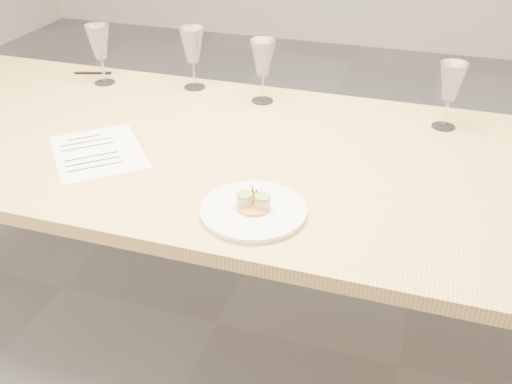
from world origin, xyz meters
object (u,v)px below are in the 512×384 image
(dining_table, at_px, (209,163))
(recipe_sheet, at_px, (98,152))
(ballpoint_pen, at_px, (93,73))
(wine_glass_0, at_px, (99,43))
(wine_glass_2, at_px, (263,59))
(wine_glass_1, at_px, (192,46))
(dinner_plate, at_px, (254,209))
(wine_glass_3, at_px, (451,83))

(dining_table, xyz_separation_m, recipe_sheet, (-0.29, -0.15, 0.07))
(dining_table, relative_size, recipe_sheet, 6.07)
(ballpoint_pen, bearing_deg, wine_glass_0, -54.53)
(dining_table, relative_size, wine_glass_2, 11.04)
(dining_table, bearing_deg, wine_glass_1, 118.03)
(dinner_plate, xyz_separation_m, wine_glass_3, (0.43, 0.65, 0.14))
(dining_table, xyz_separation_m, wine_glass_2, (0.06, 0.36, 0.22))
(dinner_plate, distance_m, ballpoint_pen, 1.16)
(dining_table, height_order, ballpoint_pen, ballpoint_pen)
(ballpoint_pen, relative_size, wine_glass_2, 0.65)
(recipe_sheet, relative_size, ballpoint_pen, 2.81)
(wine_glass_3, bearing_deg, wine_glass_0, 179.34)
(recipe_sheet, bearing_deg, wine_glass_2, 14.97)
(wine_glass_1, bearing_deg, ballpoint_pen, 178.60)
(ballpoint_pen, distance_m, wine_glass_3, 1.33)
(recipe_sheet, distance_m, wine_glass_2, 0.64)
(dining_table, bearing_deg, wine_glass_0, 148.06)
(recipe_sheet, distance_m, ballpoint_pen, 0.67)
(recipe_sheet, xyz_separation_m, wine_glass_0, (-0.27, 0.50, 0.15))
(ballpoint_pen, bearing_deg, wine_glass_1, -18.80)
(dining_table, bearing_deg, ballpoint_pen, 147.29)
(recipe_sheet, xyz_separation_m, wine_glass_3, (0.96, 0.49, 0.15))
(wine_glass_1, distance_m, wine_glass_2, 0.28)
(ballpoint_pen, bearing_deg, dinner_plate, -56.81)
(recipe_sheet, distance_m, wine_glass_1, 0.58)
(dinner_plate, height_order, wine_glass_0, wine_glass_0)
(wine_glass_0, bearing_deg, wine_glass_1, 9.82)
(dinner_plate, xyz_separation_m, wine_glass_1, (-0.46, 0.73, 0.14))
(dining_table, xyz_separation_m, wine_glass_1, (-0.22, 0.41, 0.22))
(dining_table, distance_m, wine_glass_1, 0.51)
(dining_table, distance_m, wine_glass_2, 0.43)
(ballpoint_pen, xyz_separation_m, wine_glass_3, (1.32, -0.08, 0.14))
(ballpoint_pen, bearing_deg, wine_glass_3, -21.03)
(recipe_sheet, distance_m, wine_glass_3, 1.09)
(dinner_plate, distance_m, recipe_sheet, 0.56)
(ballpoint_pen, distance_m, wine_glass_1, 0.46)
(wine_glass_0, xyz_separation_m, wine_glass_3, (1.23, -0.01, -0.00))
(wine_glass_0, bearing_deg, dinner_plate, -39.66)
(recipe_sheet, bearing_deg, wine_glass_0, 77.61)
(recipe_sheet, height_order, wine_glass_0, wine_glass_0)
(ballpoint_pen, height_order, wine_glass_3, wine_glass_3)
(ballpoint_pen, height_order, wine_glass_1, wine_glass_1)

